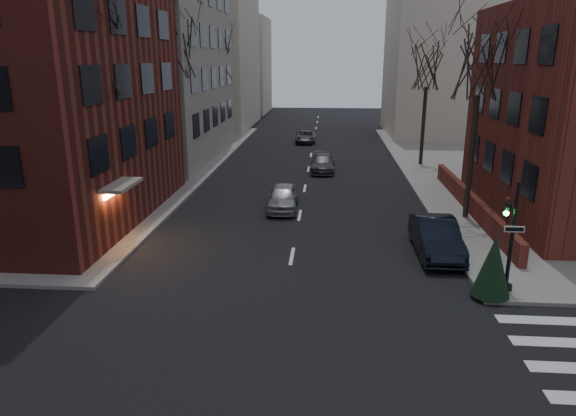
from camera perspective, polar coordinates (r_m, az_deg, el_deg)
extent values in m
cube|color=maroon|center=(29.71, 19.64, 0.59)|extent=(0.35, 16.00, 1.00)
cube|color=beige|center=(65.71, -10.49, 16.79)|extent=(14.00, 16.00, 18.00)
cube|color=beige|center=(60.17, 18.15, 15.38)|extent=(14.00, 14.00, 16.00)
cube|color=beige|center=(81.91, -5.92, 15.44)|extent=(10.00, 12.00, 14.00)
cylinder|color=black|center=(19.78, 23.63, -3.02)|extent=(0.14, 0.14, 4.00)
cylinder|color=black|center=(20.44, 23.02, -8.06)|extent=(0.44, 0.44, 0.20)
imported|color=black|center=(19.45, 23.22, -0.65)|extent=(0.16, 0.20, 1.00)
sphere|color=#19FF4C|center=(19.36, 23.08, -0.55)|extent=(0.18, 0.18, 0.18)
cube|color=white|center=(19.56, 23.85, -2.17)|extent=(0.70, 0.03, 0.22)
cylinder|color=#2D231C|center=(25.29, -19.58, 4.55)|extent=(0.28, 0.28, 6.65)
cylinder|color=#2D231C|center=(36.40, -12.06, 8.77)|extent=(0.28, 0.28, 7.00)
cylinder|color=#2D231C|center=(49.93, -7.53, 10.57)|extent=(0.28, 0.28, 6.30)
cylinder|color=#2D231C|center=(28.07, 19.68, 5.27)|extent=(0.28, 0.28, 6.30)
cylinder|color=#2D231C|center=(41.60, 14.79, 8.78)|extent=(0.28, 0.28, 5.95)
cylinder|color=black|center=(32.51, -12.95, 6.95)|extent=(0.12, 0.12, 6.00)
sphere|color=#FFA54C|center=(32.16, -13.30, 12.40)|extent=(0.36, 0.36, 0.36)
cylinder|color=black|center=(51.78, -6.41, 10.64)|extent=(0.12, 0.12, 6.00)
sphere|color=#FFA54C|center=(51.57, -6.52, 14.07)|extent=(0.36, 0.36, 0.36)
imported|color=black|center=(23.11, 16.13, -3.12)|extent=(1.71, 4.83, 1.59)
imported|color=#96979B|center=(28.81, -0.59, 1.20)|extent=(1.76, 4.16, 1.41)
imported|color=#403F44|center=(38.67, 3.89, 4.99)|extent=(1.78, 4.34, 1.26)
imported|color=#3D3E42|center=(52.04, 1.96, 7.92)|extent=(2.06, 4.28, 1.18)
cube|color=silver|center=(19.78, 21.51, -7.44)|extent=(0.56, 0.70, 1.00)
cone|color=black|center=(19.41, 21.83, -5.98)|extent=(1.67, 1.67, 2.22)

